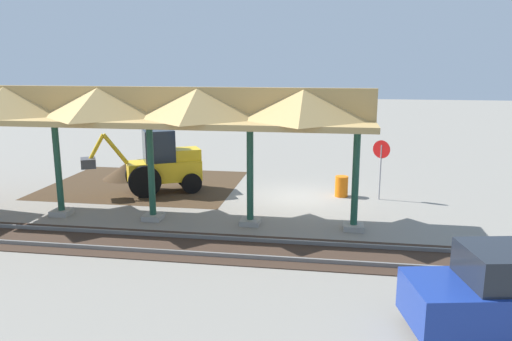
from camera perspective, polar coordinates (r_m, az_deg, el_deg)
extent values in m
plane|color=gray|center=(21.65, 4.99, -3.13)|extent=(120.00, 120.00, 0.00)
cube|color=#42301E|center=(24.47, -12.61, -1.57)|extent=(8.81, 7.00, 0.01)
cube|color=#9E998E|center=(17.88, 11.07, -6.34)|extent=(0.70, 0.70, 0.20)
cylinder|color=#1E4C38|center=(17.42, 11.30, -1.03)|extent=(0.24, 0.24, 3.60)
cube|color=#9E998E|center=(18.10, -0.67, -5.88)|extent=(0.70, 0.70, 0.20)
cylinder|color=#1E4C38|center=(17.64, -0.68, -0.62)|extent=(0.24, 0.24, 3.60)
cube|color=#9E998E|center=(19.03, -11.67, -5.22)|extent=(0.70, 0.70, 0.20)
cylinder|color=#1E4C38|center=(18.60, -11.89, -0.22)|extent=(0.24, 0.24, 3.60)
cube|color=#9E998E|center=(20.58, -21.30, -4.48)|extent=(0.70, 0.70, 0.20)
cylinder|color=#1E4C38|center=(20.18, -21.68, 0.15)|extent=(0.24, 0.24, 3.60)
cube|color=tan|center=(18.29, -12.16, 5.60)|extent=(15.87, 3.20, 0.20)
cube|color=tan|center=(18.22, -12.25, 7.63)|extent=(15.87, 0.20, 1.10)
pyramid|color=tan|center=(17.04, 5.44, 7.55)|extent=(3.30, 3.20, 1.10)
pyramid|color=tan|center=(17.65, -6.63, 7.68)|extent=(3.30, 3.20, 1.10)
pyramid|color=tan|center=(18.96, -17.47, 7.52)|extent=(3.30, 3.20, 1.10)
pyramid|color=tan|center=(20.84, -26.62, 7.18)|extent=(3.30, 3.20, 1.10)
cube|color=slate|center=(16.25, 3.55, -8.16)|extent=(60.00, 0.08, 0.15)
cube|color=slate|center=(14.92, 3.02, -10.07)|extent=(60.00, 0.08, 0.15)
cube|color=#38281E|center=(15.60, 3.30, -9.28)|extent=(60.00, 2.58, 0.03)
cylinder|color=gray|center=(21.69, 14.01, -0.21)|extent=(0.06, 0.06, 2.36)
cylinder|color=red|center=(21.51, 14.15, 2.36)|extent=(0.68, 0.40, 0.76)
cube|color=yellow|center=(22.75, -10.44, -0.01)|extent=(3.43, 2.66, 0.90)
cube|color=#1E262D|center=(22.51, -11.06, 2.81)|extent=(1.70, 1.65, 1.40)
cube|color=yellow|center=(22.79, -7.97, 1.89)|extent=(1.53, 1.51, 0.50)
cylinder|color=black|center=(23.39, -13.01, -0.47)|extent=(1.38, 0.93, 1.40)
cylinder|color=black|center=(22.00, -12.59, -1.25)|extent=(1.38, 0.93, 1.40)
cylinder|color=black|center=(23.67, -8.04, -0.74)|extent=(0.93, 0.69, 0.90)
cylinder|color=black|center=(22.43, -7.39, -1.45)|extent=(0.93, 0.69, 0.90)
cylinder|color=yellow|center=(22.34, -15.78, 2.38)|extent=(1.02, 0.66, 1.41)
cylinder|color=yellow|center=(22.30, -17.84, 2.39)|extent=(0.81, 0.53, 1.27)
cube|color=#47474C|center=(22.40, -18.62, 0.82)|extent=(0.91, 0.99, 0.40)
cone|color=#42301E|center=(25.99, -14.60, -0.87)|extent=(4.64, 4.64, 1.52)
cube|color=navy|center=(12.13, 26.82, -13.33)|extent=(4.46, 2.52, 0.95)
cylinder|color=black|center=(12.36, 19.11, -14.58)|extent=(0.63, 0.31, 0.60)
cylinder|color=orange|center=(22.01, 9.74, -1.79)|extent=(0.56, 0.56, 0.90)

